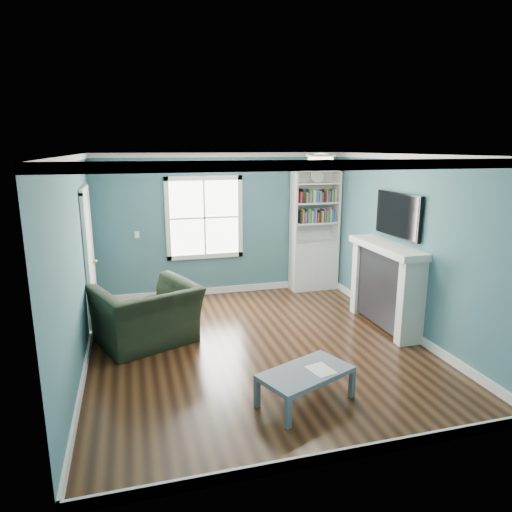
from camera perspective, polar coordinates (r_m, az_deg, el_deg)
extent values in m
plane|color=black|center=(6.45, 0.16, -11.23)|extent=(5.00, 5.00, 0.00)
plane|color=#3C7279|center=(8.41, -4.42, 3.87)|extent=(4.50, 0.00, 4.50)
plane|color=#3C7279|center=(3.78, 10.52, -8.35)|extent=(4.50, 0.00, 4.50)
plane|color=#3C7279|center=(5.85, -21.58, -1.27)|extent=(0.00, 5.00, 5.00)
plane|color=#3C7279|center=(6.96, 18.32, 1.22)|extent=(0.00, 5.00, 5.00)
plane|color=white|center=(5.86, 0.18, 12.55)|extent=(5.00, 5.00, 0.00)
cube|color=white|center=(8.69, -4.26, -4.24)|extent=(4.50, 0.03, 0.12)
cube|color=white|center=(4.40, 9.69, -23.47)|extent=(4.50, 0.03, 0.12)
cube|color=white|center=(6.26, -20.45, -12.31)|extent=(0.03, 5.00, 0.12)
cube|color=white|center=(7.30, 17.51, -8.34)|extent=(0.03, 5.00, 0.12)
cube|color=white|center=(8.28, -4.56, 12.48)|extent=(4.50, 0.04, 0.08)
cube|color=white|center=(3.54, 11.26, 11.10)|extent=(4.50, 0.04, 0.08)
cube|color=white|center=(5.68, -22.48, 11.13)|extent=(0.04, 5.00, 0.08)
cube|color=white|center=(6.81, 18.97, 11.63)|extent=(0.04, 5.00, 0.08)
cube|color=white|center=(8.33, -6.47, 4.78)|extent=(1.24, 0.01, 1.34)
cube|color=white|center=(8.24, -11.00, 4.52)|extent=(0.08, 0.06, 1.50)
cube|color=white|center=(8.44, -2.01, 4.97)|extent=(0.08, 0.06, 1.50)
cube|color=white|center=(8.45, -6.33, 0.00)|extent=(1.40, 0.06, 0.08)
cube|color=white|center=(8.24, -6.58, 9.65)|extent=(1.40, 0.06, 0.08)
cube|color=white|center=(8.32, -6.45, 4.76)|extent=(1.24, 0.03, 0.03)
cube|color=white|center=(8.32, -6.45, 4.76)|extent=(0.03, 0.03, 1.34)
cube|color=silver|center=(8.90, 7.19, -1.26)|extent=(0.90, 0.35, 0.90)
cube|color=silver|center=(8.53, 4.73, 6.03)|extent=(0.04, 0.35, 1.40)
cube|color=silver|center=(8.86, 9.99, 6.15)|extent=(0.04, 0.35, 1.40)
cube|color=silver|center=(8.83, 7.00, 6.24)|extent=(0.90, 0.02, 1.40)
cube|color=silver|center=(8.63, 7.55, 10.58)|extent=(0.90, 0.35, 0.04)
cube|color=silver|center=(8.79, 7.28, 1.70)|extent=(0.84, 0.33, 0.03)
cube|color=silver|center=(8.73, 7.35, 4.15)|extent=(0.84, 0.33, 0.03)
cube|color=silver|center=(8.67, 7.43, 6.62)|extent=(0.84, 0.33, 0.03)
cube|color=silver|center=(8.64, 7.50, 8.99)|extent=(0.84, 0.33, 0.03)
cube|color=black|center=(8.69, 7.43, 4.94)|extent=(0.70, 0.25, 0.22)
cube|color=olive|center=(8.64, 7.50, 7.43)|extent=(0.70, 0.25, 0.22)
cylinder|color=beige|center=(8.58, 7.66, 9.93)|extent=(0.26, 0.06, 0.26)
cube|color=black|center=(7.21, 15.98, -3.96)|extent=(0.30, 1.20, 1.10)
cube|color=black|center=(7.26, 15.74, -5.49)|extent=(0.22, 0.65, 0.70)
cube|color=silver|center=(6.66, 18.81, -5.59)|extent=(0.36, 0.16, 1.20)
cube|color=silver|center=(7.75, 13.30, -2.59)|extent=(0.36, 0.16, 1.20)
cube|color=silver|center=(7.03, 16.04, 1.07)|extent=(0.44, 1.58, 0.10)
cube|color=black|center=(7.02, 17.34, 4.92)|extent=(0.06, 1.10, 0.65)
cube|color=silver|center=(7.27, -20.12, -0.65)|extent=(0.04, 0.80, 2.05)
cube|color=white|center=(6.83, -20.31, -1.53)|extent=(0.05, 0.08, 2.13)
cube|color=white|center=(7.70, -19.80, 0.14)|extent=(0.05, 0.08, 2.13)
cube|color=white|center=(7.10, -20.73, 7.72)|extent=(0.05, 0.98, 0.08)
sphere|color=#BF8C3F|center=(7.57, -19.46, -0.64)|extent=(0.07, 0.07, 0.07)
ellipsoid|color=white|center=(6.26, 8.07, 11.93)|extent=(0.34, 0.34, 0.15)
cylinder|color=white|center=(6.26, 8.08, 12.34)|extent=(0.38, 0.38, 0.03)
cube|color=white|center=(8.26, -14.66, 2.60)|extent=(0.08, 0.01, 0.12)
imported|color=black|center=(6.53, -13.54, -5.95)|extent=(1.51, 1.26, 1.13)
cube|color=#535A64|center=(4.72, 4.02, -19.10)|extent=(0.07, 0.07, 0.31)
cube|color=#535A64|center=(5.31, 11.90, -15.39)|extent=(0.07, 0.07, 0.31)
cube|color=#535A64|center=(5.04, 0.13, -16.78)|extent=(0.07, 0.07, 0.31)
cube|color=#535A64|center=(5.60, 7.98, -13.64)|extent=(0.07, 0.07, 0.31)
cube|color=#535A6B|center=(5.06, 6.25, -14.36)|extent=(1.13, 0.88, 0.05)
cube|color=white|center=(5.09, 8.11, -13.89)|extent=(0.29, 0.34, 0.00)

